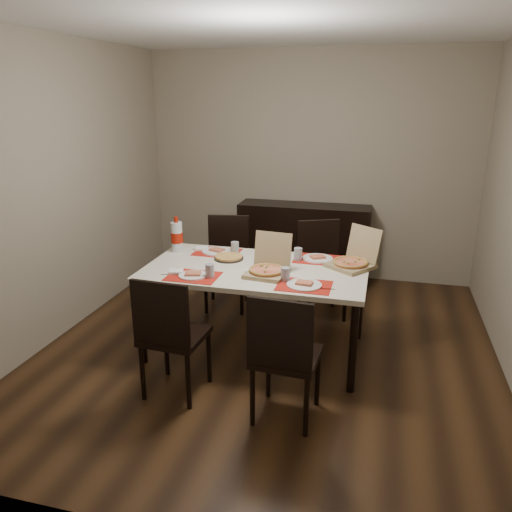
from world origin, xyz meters
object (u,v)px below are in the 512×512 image
pizza_box_center (268,268)px  dip_bowl (278,262)px  chair_near_left (170,332)px  chair_far_left (227,258)px  sideboard (303,243)px  chair_far_right (321,264)px  chair_near_right (284,353)px  dining_table (256,275)px  soda_bottle (177,237)px

pizza_box_center → dip_bowl: size_ratio=2.72×
chair_near_left → chair_far_left: same height
sideboard → dip_bowl: (0.06, -1.69, 0.32)m
chair_far_right → dip_bowl: (-0.26, -0.79, 0.26)m
chair_near_right → pizza_box_center: bearing=110.5°
chair_far_right → dip_bowl: bearing=-108.4°
chair_near_left → dining_table: bearing=63.5°
chair_near_left → pizza_box_center: (0.54, 0.70, 0.29)m
chair_far_left → soda_bottle: bearing=-113.5°
chair_near_right → dip_bowl: bearing=104.3°
dip_bowl → chair_far_left: bearing=132.6°
chair_near_right → pizza_box_center: size_ratio=2.51×
sideboard → chair_far_right: (0.32, -0.91, 0.06)m
dining_table → soda_bottle: (-0.80, 0.26, 0.20)m
chair_near_left → chair_far_right: 1.93m
dining_table → chair_far_left: 1.04m
pizza_box_center → chair_near_right: bearing=-69.5°
chair_near_left → chair_near_right: same height
sideboard → dining_table: sideboard is taller
chair_far_right → soda_bottle: (-1.22, -0.66, 0.37)m
dining_table → chair_far_left: size_ratio=1.94×
chair_near_left → dip_bowl: size_ratio=6.85×
chair_far_left → pizza_box_center: size_ratio=2.51×
chair_near_right → chair_far_left: same height
chair_far_left → chair_far_right: same height
chair_near_left → pizza_box_center: size_ratio=2.51×
chair_near_left → chair_near_right: 0.84m
chair_near_right → dip_bowl: size_ratio=6.85×
chair_far_right → soda_bottle: 1.44m
sideboard → dining_table: (-0.10, -1.82, 0.23)m
chair_far_left → dip_bowl: bearing=-47.4°
chair_far_left → sideboard: bearing=56.2°
chair_near_left → soda_bottle: size_ratio=2.90×
dining_table → chair_near_right: (0.42, -0.91, -0.17)m
chair_near_right → dining_table: bearing=114.9°
chair_near_right → chair_far_left: size_ratio=1.00×
dip_bowl → dining_table: bearing=-140.9°
chair_near_right → chair_far_right: size_ratio=1.00×
chair_near_right → chair_far_left: (-0.96, 1.79, 0.00)m
chair_far_right → soda_bottle: soda_bottle is taller
dining_table → chair_near_left: (-0.41, -0.83, -0.17)m
chair_near_left → soda_bottle: bearing=109.8°
chair_near_right → dip_bowl: (-0.27, 1.04, 0.26)m
chair_near_right → sideboard: bearing=96.7°
chair_far_right → soda_bottle: size_ratio=2.90×
sideboard → dining_table: 1.84m
sideboard → pizza_box_center: (0.03, -1.95, 0.35)m
chair_near_left → dip_bowl: (0.57, 0.95, 0.26)m
chair_near_right → chair_far_left: bearing=118.1°
chair_near_right → pizza_box_center: 0.89m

